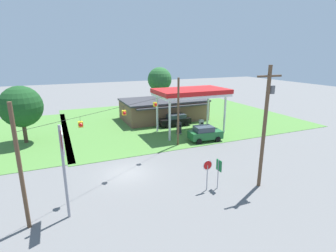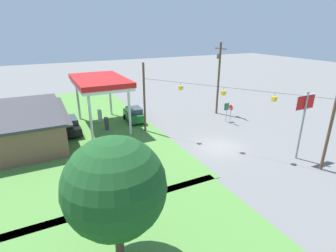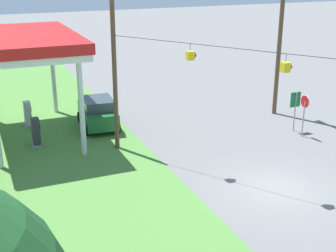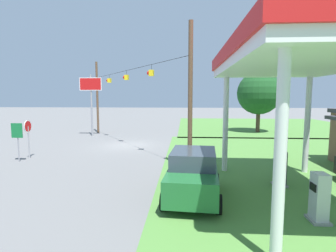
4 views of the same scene
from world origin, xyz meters
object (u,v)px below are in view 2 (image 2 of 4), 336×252
(gas_station_store, at_px, (23,125))
(stop_sign_roadside, at_px, (231,110))
(utility_pole_main, at_px, (219,75))
(fuel_pump_far, at_px, (100,116))
(gas_station_canopy, at_px, (100,82))
(fuel_pump_near, at_px, (107,125))
(tree_west_verge, at_px, (115,187))
(car_at_pumps_rear, at_px, (70,125))
(stop_sign_overhead, at_px, (304,111))
(car_at_pumps_front, at_px, (134,114))
(route_sign, at_px, (227,108))

(gas_station_store, bearing_deg, stop_sign_roadside, -104.30)
(utility_pole_main, bearing_deg, fuel_pump_far, 76.71)
(gas_station_canopy, bearing_deg, gas_station_store, 92.81)
(fuel_pump_far, bearing_deg, fuel_pump_near, 180.00)
(fuel_pump_near, height_order, tree_west_verge, tree_west_verge)
(gas_station_canopy, distance_m, car_at_pumps_rear, 5.97)
(stop_sign_overhead, bearing_deg, gas_station_canopy, 40.23)
(car_at_pumps_front, relative_size, car_at_pumps_rear, 0.87)
(tree_west_verge, bearing_deg, stop_sign_overhead, -77.83)
(stop_sign_overhead, bearing_deg, tree_west_verge, 102.17)
(utility_pole_main, bearing_deg, car_at_pumps_rear, 85.74)
(gas_station_canopy, bearing_deg, car_at_pumps_front, -91.29)
(utility_pole_main, bearing_deg, route_sign, 163.77)
(gas_station_store, bearing_deg, car_at_pumps_rear, -91.03)
(car_at_pumps_front, bearing_deg, route_sign, -111.39)
(stop_sign_overhead, xyz_separation_m, utility_pole_main, (14.39, -1.65, 0.85))
(route_sign, xyz_separation_m, tree_west_verge, (-14.90, 18.53, 2.73))
(stop_sign_roadside, relative_size, tree_west_verge, 0.36)
(car_at_pumps_front, xyz_separation_m, stop_sign_roadside, (-6.16, -10.47, 0.85))
(gas_station_canopy, bearing_deg, stop_sign_overhead, -139.77)
(car_at_pumps_rear, height_order, utility_pole_main, utility_pole_main)
(route_sign, distance_m, tree_west_verge, 23.93)
(car_at_pumps_rear, xyz_separation_m, tree_west_verge, (-19.68, 0.11, 3.52))
(stop_sign_roadside, xyz_separation_m, route_sign, (0.96, -0.11, -0.10))
(fuel_pump_near, height_order, fuel_pump_far, same)
(gas_station_canopy, distance_m, car_at_pumps_front, 5.91)
(fuel_pump_far, bearing_deg, gas_station_canopy, 179.95)
(fuel_pump_near, height_order, route_sign, route_sign)
(stop_sign_roadside, distance_m, utility_pole_main, 5.68)
(fuel_pump_far, distance_m, car_at_pumps_rear, 4.50)
(car_at_pumps_rear, height_order, tree_west_verge, tree_west_verge)
(fuel_pump_near, distance_m, utility_pole_main, 16.14)
(fuel_pump_near, relative_size, car_at_pumps_rear, 0.34)
(gas_station_store, height_order, car_at_pumps_front, gas_station_store)
(stop_sign_roadside, bearing_deg, fuel_pump_near, -107.52)
(fuel_pump_far, xyz_separation_m, car_at_pumps_front, (-1.80, -3.92, 0.21))
(gas_station_store, xyz_separation_m, fuel_pump_near, (-1.29, -8.50, -0.89))
(fuel_pump_near, bearing_deg, route_sign, -103.88)
(car_at_pumps_front, xyz_separation_m, route_sign, (-5.20, -10.58, 0.74))
(stop_sign_roadside, bearing_deg, gas_station_store, -104.30)
(stop_sign_roadside, relative_size, route_sign, 1.04)
(car_at_pumps_rear, xyz_separation_m, route_sign, (-4.79, -18.42, 0.79))
(fuel_pump_near, xyz_separation_m, stop_sign_roadside, (-4.54, -14.39, 1.05))
(car_at_pumps_front, distance_m, utility_pole_main, 12.50)
(stop_sign_overhead, xyz_separation_m, tree_west_verge, (-3.85, 17.85, -0.08))
(fuel_pump_near, bearing_deg, stop_sign_roadside, -107.52)
(car_at_pumps_rear, relative_size, route_sign, 1.99)
(gas_station_canopy, distance_m, utility_pole_main, 15.59)
(fuel_pump_near, height_order, stop_sign_overhead, stop_sign_overhead)
(gas_station_store, distance_m, utility_pole_main, 24.30)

